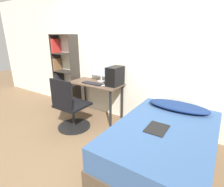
{
  "coord_description": "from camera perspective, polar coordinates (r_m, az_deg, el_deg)",
  "views": [
    {
      "loc": [
        1.79,
        -1.48,
        1.64
      ],
      "look_at": [
        0.36,
        0.71,
        0.75
      ],
      "focal_mm": 28.0,
      "sensor_mm": 36.0,
      "label": 1
    }
  ],
  "objects": [
    {
      "name": "ground_plane",
      "position": [
        2.84,
        -14.74,
        -17.17
      ],
      "size": [
        14.0,
        14.0,
        0.0
      ],
      "primitive_type": "plane",
      "color": "brown"
    },
    {
      "name": "wall_back",
      "position": [
        3.44,
        1.66,
        12.27
      ],
      "size": [
        8.0,
        0.05,
        2.5
      ],
      "color": "silver",
      "rests_on": "ground_plane"
    },
    {
      "name": "desk",
      "position": [
        3.52,
        -5.25,
        1.6
      ],
      "size": [
        1.08,
        0.52,
        0.73
      ],
      "color": "brown",
      "rests_on": "ground_plane"
    },
    {
      "name": "bookshelf",
      "position": [
        4.28,
        -15.49,
        6.51
      ],
      "size": [
        0.63,
        0.27,
        1.64
      ],
      "color": "#2D2823",
      "rests_on": "ground_plane"
    },
    {
      "name": "office_chair",
      "position": [
        3.19,
        -13.42,
        -5.44
      ],
      "size": [
        0.59,
        0.59,
        0.95
      ],
      "color": "black",
      "rests_on": "ground_plane"
    },
    {
      "name": "bed",
      "position": [
        2.46,
        16.27,
        -15.99
      ],
      "size": [
        1.2,
        1.81,
        0.53
      ],
      "color": "#4C3D2D",
      "rests_on": "ground_plane"
    },
    {
      "name": "pillow",
      "position": [
        2.87,
        20.78,
        -3.92
      ],
      "size": [
        0.91,
        0.36,
        0.11
      ],
      "color": "navy",
      "rests_on": "bed"
    },
    {
      "name": "magazine",
      "position": [
        2.26,
        14.43,
        -11.0
      ],
      "size": [
        0.24,
        0.32,
        0.01
      ],
      "color": "black",
      "rests_on": "bed"
    },
    {
      "name": "monitor",
      "position": [
        3.55,
        -3.54,
        7.66
      ],
      "size": [
        0.49,
        0.16,
        0.41
      ],
      "color": "#B7B7BC",
      "rests_on": "desk"
    },
    {
      "name": "keyboard",
      "position": [
        3.41,
        -6.47,
        3.3
      ],
      "size": [
        0.43,
        0.14,
        0.02
      ],
      "color": "black",
      "rests_on": "desk"
    },
    {
      "name": "pc_tower",
      "position": [
        3.26,
        1.01,
        5.7
      ],
      "size": [
        0.21,
        0.36,
        0.35
      ],
      "color": "black",
      "rests_on": "desk"
    },
    {
      "name": "mouse",
      "position": [
        3.26,
        -2.88,
        2.64
      ],
      "size": [
        0.06,
        0.09,
        0.02
      ],
      "color": "silver",
      "rests_on": "desk"
    }
  ]
}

